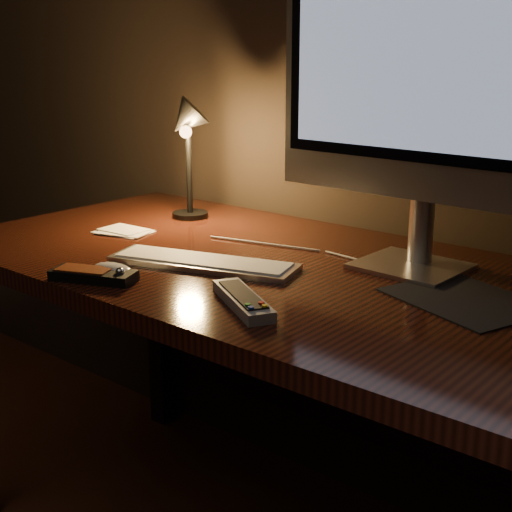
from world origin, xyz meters
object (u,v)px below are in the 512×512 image
Objects in this scene: monitor at (422,70)px; mouse at (113,272)px; media_remote at (93,275)px; tv_remote at (243,300)px; desk at (308,316)px; desk_lamp at (186,137)px; keyboard at (203,262)px.

monitor is 6.94× the size of mouse.
media_remote is 0.90× the size of tv_remote.
desk is 8.22× the size of tv_remote.
media_remote is 0.55× the size of desk_lamp.
keyboard is at bearing 42.81° from media_remote.
mouse is 0.31m from tv_remote.
desk_lamp reaches higher than media_remote.
monitor is 0.73m from media_remote.
monitor reaches higher than desk.
desk_lamp is (-0.21, 0.47, 0.20)m from media_remote.
tv_remote is (0.08, -0.31, 0.14)m from desk.
mouse is at bearing -133.59° from monitor.
desk_lamp is at bearing 111.98° from mouse.
desk is at bearing 4.83° from desk_lamp.
keyboard is 2.26× the size of media_remote.
tv_remote reaches higher than mouse.
desk is at bearing 35.61° from media_remote.
desk is 2.43× the size of monitor.
keyboard is (-0.34, -0.25, -0.38)m from monitor.
desk is 9.16× the size of media_remote.
desk_lamp is (-0.45, 0.09, 0.34)m from desk.
desk_lamp is at bearing 168.27° from desk.
desk is at bearing 134.52° from tv_remote.
monitor is 2.07× the size of desk_lamp.
media_remote is 0.56m from desk_lamp.
tv_remote is 0.69m from desk_lamp.
media_remote is 0.32m from tv_remote.
mouse is (-0.23, -0.34, 0.14)m from desk.
desk is at bearing 34.13° from keyboard.
desk is 0.56m from monitor.
desk_lamp reaches higher than tv_remote.
keyboard is 0.46m from desk_lamp.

